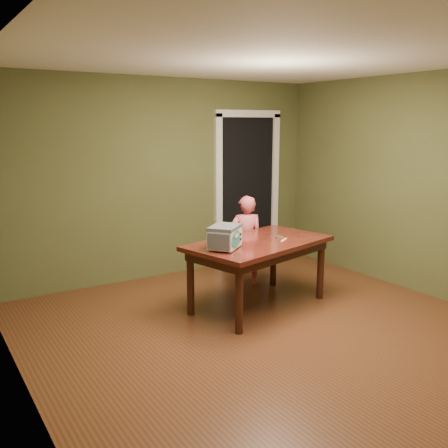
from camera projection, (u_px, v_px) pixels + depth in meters
name	position (u px, v px, depth m)	size (l,w,h in m)	color
floor	(284.00, 339.00, 4.74)	(5.00, 5.00, 0.00)	brown
room_shell	(288.00, 159.00, 4.41)	(4.52, 5.02, 2.61)	#4E552D
doorway	(236.00, 188.00, 7.52)	(1.10, 0.66, 2.25)	black
dining_table	(259.00, 250.00, 5.48)	(1.76, 1.25, 0.75)	#3E110E
toy_oven	(225.00, 236.00, 5.09)	(0.45, 0.43, 0.24)	#4C4F54
baking_pan	(279.00, 237.00, 5.59)	(0.10, 0.10, 0.02)	silver
spatula	(284.00, 240.00, 5.49)	(0.18, 0.03, 0.01)	#E5D263
child	(246.00, 241.00, 6.20)	(0.42, 0.27, 1.15)	#D65861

